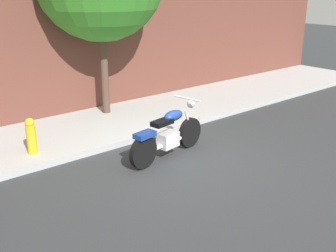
# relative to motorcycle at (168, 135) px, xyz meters

# --- Properties ---
(ground_plane) EXTENTS (60.00, 60.00, 0.00)m
(ground_plane) POSITION_rel_motorcycle_xyz_m (0.17, -0.21, -0.48)
(ground_plane) COLOR #303335
(sidewalk) EXTENTS (20.93, 2.71, 0.14)m
(sidewalk) POSITION_rel_motorcycle_xyz_m (0.17, 2.43, -0.41)
(sidewalk) COLOR #AFAFAF
(sidewalk) RESTS_ON ground
(motorcycle) EXTENTS (2.14, 0.73, 1.17)m
(motorcycle) POSITION_rel_motorcycle_xyz_m (0.00, 0.00, 0.00)
(motorcycle) COLOR black
(motorcycle) RESTS_ON ground
(fire_hydrant) EXTENTS (0.20, 0.20, 0.91)m
(fire_hydrant) POSITION_rel_motorcycle_xyz_m (-2.26, 1.67, -0.03)
(fire_hydrant) COLOR gold
(fire_hydrant) RESTS_ON ground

